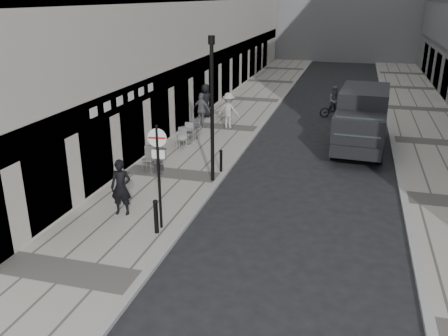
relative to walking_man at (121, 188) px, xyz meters
The scene contains 15 objects.
sidewalk 11.73m from the walking_man, 88.87° to the left, with size 4.00×60.00×0.12m, color gray.
far_sidewalk 16.23m from the walking_man, 46.13° to the left, with size 4.00×60.00×0.12m, color gray.
walking_man is the anchor object (origin of this frame).
sign_post 2.10m from the walking_man, 19.70° to the right, with size 0.57×0.14×3.33m.
lamppost 4.75m from the walking_man, 61.39° to the left, with size 0.25×0.25×5.55m.
bollard_near 1.94m from the walking_man, 30.47° to the right, with size 0.14×0.14×1.03m, color black.
bollard_far 5.22m from the walking_man, 66.41° to the left, with size 0.12×0.12×0.89m, color black.
panel_van 12.57m from the walking_man, 52.70° to the left, with size 2.56×6.09×2.81m.
cyclist 17.12m from the walking_man, 69.24° to the left, with size 1.86×1.15×1.90m.
pedestrian_a 11.31m from the walking_man, 94.37° to the left, with size 1.12×0.46×1.91m, color slate.
pedestrian_b 11.57m from the walking_man, 86.99° to the left, with size 1.25×0.72×1.94m, color #A8A29B.
pedestrian_c 13.65m from the walking_man, 95.76° to the left, with size 0.96×0.63×1.97m, color black.
cafe_table_near 7.94m from the walking_man, 94.12° to the left, with size 0.78×1.76×1.00m.
cafe_table_mid 9.03m from the walking_man, 93.62° to the left, with size 0.73×1.64×0.94m.
cafe_table_far 4.79m from the walking_man, 100.22° to the left, with size 0.79×1.78×1.01m.
Camera 1 is at (4.87, -6.68, 7.03)m, focal length 38.00 mm.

